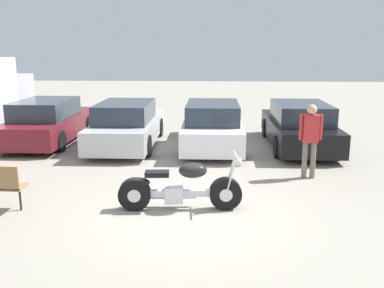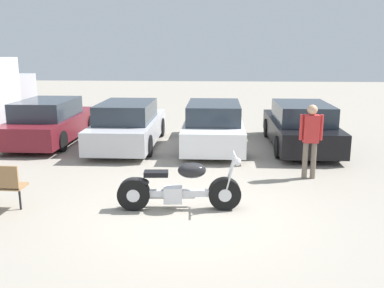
# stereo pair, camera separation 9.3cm
# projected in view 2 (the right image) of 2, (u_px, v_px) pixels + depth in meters

# --- Properties ---
(ground_plane) EXTENTS (60.00, 60.00, 0.00)m
(ground_plane) POSITION_uv_depth(u_px,v_px,m) (189.00, 214.00, 7.76)
(ground_plane) COLOR gray
(motorcycle) EXTENTS (2.29, 0.62, 1.05)m
(motorcycle) POSITION_uv_depth(u_px,v_px,m) (178.00, 188.00, 7.89)
(motorcycle) COLOR black
(motorcycle) RESTS_ON ground_plane
(parked_car_maroon) EXTENTS (1.78, 4.44, 1.35)m
(parked_car_maroon) POSITION_uv_depth(u_px,v_px,m) (51.00, 122.00, 13.52)
(parked_car_maroon) COLOR maroon
(parked_car_maroon) RESTS_ON ground_plane
(parked_car_silver) EXTENTS (1.78, 4.44, 1.35)m
(parked_car_silver) POSITION_uv_depth(u_px,v_px,m) (128.00, 125.00, 12.95)
(parked_car_silver) COLOR #BCBCC1
(parked_car_silver) RESTS_ON ground_plane
(parked_car_white) EXTENTS (1.78, 4.44, 1.35)m
(parked_car_white) POSITION_uv_depth(u_px,v_px,m) (214.00, 126.00, 12.83)
(parked_car_white) COLOR white
(parked_car_white) RESTS_ON ground_plane
(parked_car_black) EXTENTS (1.78, 4.44, 1.35)m
(parked_car_black) POSITION_uv_depth(u_px,v_px,m) (300.00, 127.00, 12.72)
(parked_car_black) COLOR black
(parked_car_black) RESTS_ON ground_plane
(person_standing) EXTENTS (0.52, 0.23, 1.70)m
(person_standing) POSITION_uv_depth(u_px,v_px,m) (311.00, 135.00, 9.63)
(person_standing) COLOR #726656
(person_standing) RESTS_ON ground_plane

